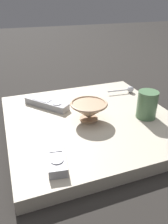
# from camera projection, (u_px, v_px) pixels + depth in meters

# --- Properties ---
(ground_plane) EXTENTS (6.00, 6.00, 0.00)m
(ground_plane) POSITION_uv_depth(u_px,v_px,m) (91.00, 127.00, 0.86)
(ground_plane) COLOR black
(table) EXTENTS (0.61, 0.60, 0.04)m
(table) POSITION_uv_depth(u_px,v_px,m) (91.00, 122.00, 0.85)
(table) COLOR #B7AD99
(table) RESTS_ON ground
(cereal_bowl) EXTENTS (0.13, 0.13, 0.07)m
(cereal_bowl) POSITION_uv_depth(u_px,v_px,m) (89.00, 110.00, 0.80)
(cereal_bowl) COLOR tan
(cereal_bowl) RESTS_ON table
(coffee_mug) EXTENTS (0.07, 0.07, 0.10)m
(coffee_mug) POSITION_uv_depth(u_px,v_px,m) (147.00, 105.00, 0.81)
(coffee_mug) COLOR #4C724C
(coffee_mug) RESTS_ON table
(teaspoon) EXTENTS (0.13, 0.03, 0.03)m
(teaspoon) POSITION_uv_depth(u_px,v_px,m) (129.00, 90.00, 1.04)
(teaspoon) COLOR silver
(teaspoon) RESTS_ON table
(tv_remote_near) EXTENTS (0.16, 0.18, 0.03)m
(tv_remote_near) POSITION_uv_depth(u_px,v_px,m) (47.00, 104.00, 0.91)
(tv_remote_near) COLOR #9E9EA3
(tv_remote_near) RESTS_ON table
(tv_remote_far) EXTENTS (0.08, 0.18, 0.03)m
(tv_remote_far) POSITION_uv_depth(u_px,v_px,m) (56.00, 153.00, 0.63)
(tv_remote_far) COLOR #9E9EA3
(tv_remote_far) RESTS_ON table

